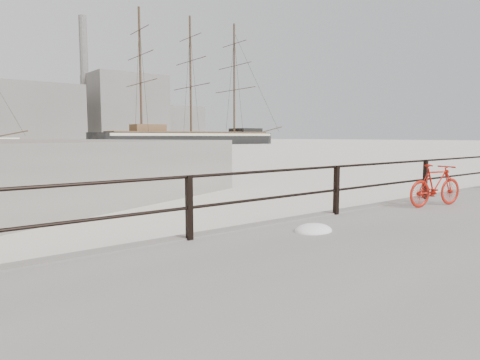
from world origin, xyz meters
TOP-DOWN VIEW (x-y plane):
  - ground at (0.00, 0.00)m, footprint 400.00×400.00m
  - guardrail at (0.00, -0.15)m, footprint 28.00×0.10m
  - bicycle at (-0.93, -0.90)m, footprint 1.62×0.57m
  - barque_black at (43.18, 80.79)m, footprint 54.77×21.04m
  - industrial_west at (20.00, 140.00)m, footprint 32.00×18.00m
  - industrial_mid at (55.00, 145.00)m, footprint 26.00×20.00m
  - industrial_east at (78.00, 150.00)m, footprint 20.00×16.00m
  - smokestack at (42.00, 150.00)m, footprint 2.80×2.80m

SIDE VIEW (x-z plane):
  - ground at x=0.00m, z-range 0.00..0.00m
  - barque_black at x=43.18m, z-range -15.43..15.43m
  - bicycle at x=-0.93m, z-range 0.35..1.32m
  - guardrail at x=0.00m, z-range 0.35..1.35m
  - industrial_east at x=78.00m, z-range 0.00..14.00m
  - industrial_west at x=20.00m, z-range 0.00..18.00m
  - industrial_mid at x=55.00m, z-range 0.00..24.00m
  - smokestack at x=42.00m, z-range 0.00..44.00m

